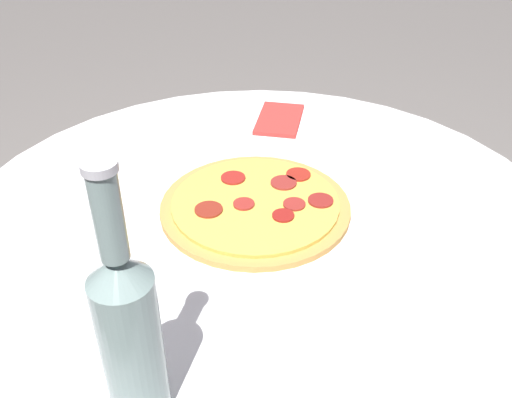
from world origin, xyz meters
The scene contains 4 objects.
table centered at (0.00, 0.00, 0.54)m, with size 0.97×0.97×0.73m.
pizza centered at (0.02, 0.01, 0.74)m, with size 0.30×0.30×0.02m.
beer_bottle centered at (-0.34, 0.12, 0.85)m, with size 0.06×0.06×0.30m.
napkin centered at (0.33, -0.04, 0.73)m, with size 0.15×0.11×0.01m.
Camera 1 is at (-0.71, 0.00, 1.25)m, focal length 40.00 mm.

